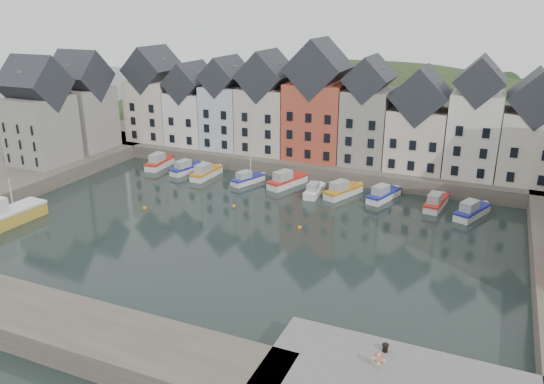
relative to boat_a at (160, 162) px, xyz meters
The scene contains 19 objects.
ground 29.77m from the boat_a, 40.01° to the right, with size 260.00×260.00×0.00m, color black.
far_quay 25.25m from the boat_a, 25.48° to the left, with size 90.00×16.00×2.00m, color #504B3D.
left_quay 21.50m from the boat_a, 131.35° to the right, with size 14.00×54.00×2.00m, color #504B3D.
hillside 47.23m from the boat_a, 58.25° to the left, with size 153.60×70.40×64.00m.
far_terrace 28.65m from the boat_a, 18.82° to the left, with size 72.37×8.16×17.78m.
left_terrace 16.48m from the boat_a, 156.89° to the right, with size 7.65×17.00×15.69m.
mooring_buoys 23.33m from the boat_a, 36.29° to the right, with size 20.50×5.50×0.50m.
boat_a is the anchor object (origin of this frame).
boat_b 5.54m from the boat_a, ahead, with size 3.19×6.23×2.29m.
boat_c 9.48m from the boat_a, 10.87° to the right, with size 2.26×6.38×2.42m.
boat_d 16.26m from the boat_a, ahead, with size 3.53×5.66×10.37m.
boat_e 21.78m from the boat_a, ahead, with size 4.21×7.05×2.59m.
boat_f 26.69m from the boat_a, ahead, with size 1.94×5.47×2.07m.
boat_g 30.22m from the boat_a, ahead, with size 4.26×6.67×2.45m.
boat_h 35.48m from the boat_a, ahead, with size 3.67×6.42×2.35m.
boat_i 42.21m from the boat_a, ahead, with size 2.59×6.26×2.34m.
boat_j 46.60m from the boat_a, ahead, with size 4.13×6.55×2.41m.
mooring_bollard 55.91m from the boat_a, 39.62° to the right, with size 0.48×0.48×0.56m.
life_ring_post 57.30m from the boat_a, 41.23° to the right, with size 0.80×0.17×1.30m.
Camera 1 is at (25.23, -47.37, 24.33)m, focal length 35.00 mm.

